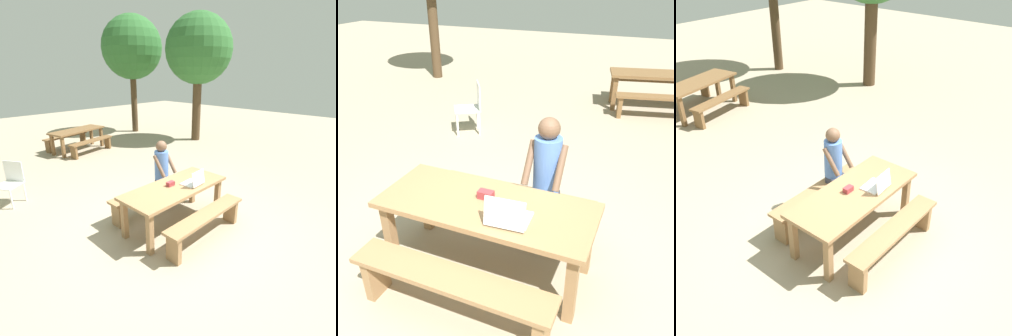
% 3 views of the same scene
% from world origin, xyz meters
% --- Properties ---
extents(ground_plane, '(30.00, 30.00, 0.00)m').
position_xyz_m(ground_plane, '(0.00, 0.00, 0.00)').
color(ground_plane, tan).
extents(picnic_table_front, '(1.96, 0.81, 0.74)m').
position_xyz_m(picnic_table_front, '(0.00, 0.00, 0.64)').
color(picnic_table_front, '#9E754C').
rests_on(picnic_table_front, ground).
extents(bench_near, '(1.73, 0.30, 0.48)m').
position_xyz_m(bench_near, '(0.00, -0.68, 0.36)').
color(bench_near, '#9E754C').
rests_on(bench_near, ground).
extents(bench_far, '(1.73, 0.30, 0.48)m').
position_xyz_m(bench_far, '(0.00, 0.68, 0.36)').
color(bench_far, '#9E754C').
rests_on(bench_far, ground).
extents(laptop, '(0.36, 0.33, 0.27)m').
position_xyz_m(laptop, '(0.29, -0.19, 0.81)').
color(laptop, white).
rests_on(laptop, picnic_table_front).
extents(small_pouch, '(0.14, 0.08, 0.08)m').
position_xyz_m(small_pouch, '(-0.04, 0.07, 0.78)').
color(small_pouch, '#993338').
rests_on(small_pouch, picnic_table_front).
extents(person_seated, '(0.38, 0.39, 1.37)m').
position_xyz_m(person_seated, '(0.35, 0.64, 0.80)').
color(person_seated, '#333847').
rests_on(person_seated, ground).
extents(plastic_chair, '(0.61, 0.61, 0.87)m').
position_xyz_m(plastic_chair, '(-1.73, 3.01, 0.47)').
color(plastic_chair, white).
rests_on(plastic_chair, ground).
extents(picnic_table_mid, '(1.97, 1.10, 0.74)m').
position_xyz_m(picnic_table_mid, '(1.16, 5.59, 0.62)').
color(picnic_table_mid, brown).
rests_on(picnic_table_mid, ground).
extents(bench_mid_south, '(1.70, 0.65, 0.46)m').
position_xyz_m(bench_mid_south, '(1.29, 4.96, 0.34)').
color(bench_mid_south, brown).
rests_on(bench_mid_south, ground).
extents(bench_mid_north, '(1.70, 0.65, 0.46)m').
position_xyz_m(bench_mid_north, '(1.02, 6.22, 0.34)').
color(bench_mid_north, brown).
rests_on(bench_mid_north, ground).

